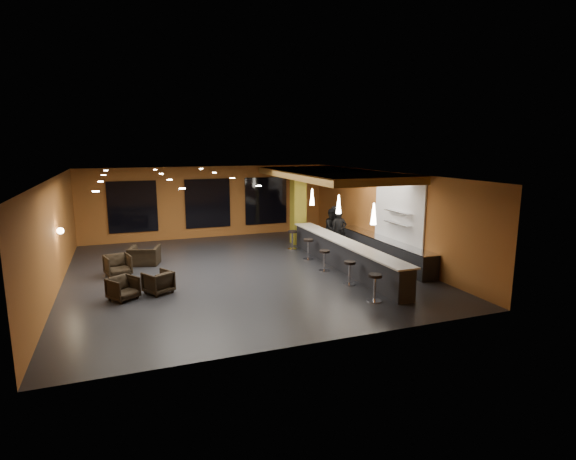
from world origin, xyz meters
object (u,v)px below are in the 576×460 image
object	(u,v)px
staff_a	(339,231)
staff_b	(332,228)
armchair_c	(118,265)
armchair_d	(145,256)
pendant_0	(374,214)
armchair_b	(158,282)
staff_c	(335,227)
bar_stool_3	(308,246)
bar_stool_0	(375,284)
prep_counter	(383,250)
bar_stool_2	(324,258)
pendant_2	(312,197)
bar_stool_4	(292,237)
bar_stool_1	(350,270)
pendant_1	(339,204)
bar_counter	(344,255)
column	(298,206)
armchair_a	(123,288)

from	to	relation	value
staff_a	staff_b	world-z (taller)	staff_a
armchair_c	armchair_d	xyz separation A→B (m)	(0.96, 1.19, -0.02)
pendant_0	armchair_b	distance (m)	7.15
staff_a	staff_c	world-z (taller)	staff_c
staff_b	bar_stool_3	size ratio (longest dim) A/B	2.09
staff_b	armchair_d	bearing A→B (deg)	166.90
armchair_c	bar_stool_0	size ratio (longest dim) A/B	1.00
staff_b	bar_stool_0	distance (m)	7.02
prep_counter	bar_stool_2	world-z (taller)	prep_counter
staff_a	staff_c	bearing A→B (deg)	86.77
prep_counter	pendant_2	distance (m)	3.73
staff_c	bar_stool_4	world-z (taller)	staff_c
bar_stool_1	pendant_0	bearing A→B (deg)	-13.57
armchair_c	pendant_1	bearing A→B (deg)	-25.63
armchair_c	bar_stool_3	world-z (taller)	bar_stool_3
staff_c	bar_stool_4	bearing A→B (deg)	-163.60
bar_stool_2	bar_counter	bearing A→B (deg)	4.56
staff_a	armchair_d	size ratio (longest dim) A/B	1.63
armchair_b	bar_stool_2	xyz separation A→B (m)	(5.88, 0.45, 0.15)
pendant_1	armchair_d	xyz separation A→B (m)	(-6.92, 2.62, -1.99)
armchair_d	bar_stool_2	world-z (taller)	bar_stool_2
staff_c	bar_stool_3	world-z (taller)	staff_c
pendant_0	bar_stool_2	bearing A→B (deg)	112.85
pendant_2	prep_counter	bearing A→B (deg)	-51.34
pendant_0	bar_stool_2	distance (m)	2.80
pendant_2	staff_a	xyz separation A→B (m)	(1.05, -0.53, -1.45)
staff_b	pendant_2	bearing A→B (deg)	177.84
bar_counter	bar_stool_1	size ratio (longest dim) A/B	10.12
armchair_c	column	bearing A→B (deg)	3.38
armchair_c	bar_stool_2	world-z (taller)	bar_stool_2
armchair_c	armchair_d	size ratio (longest dim) A/B	0.75
prep_counter	bar_stool_2	distance (m)	2.87
column	armchair_d	size ratio (longest dim) A/B	3.19
staff_c	staff_b	bearing A→B (deg)	-129.93
armchair_b	pendant_2	bearing A→B (deg)	176.63
bar_stool_3	staff_c	bearing A→B (deg)	39.68
armchair_d	bar_stool_0	distance (m)	9.04
armchair_a	bar_stool_3	distance (m)	7.42
staff_c	bar_stool_2	size ratio (longest dim) A/B	2.41
column	armchair_c	bearing A→B (deg)	-161.31
bar_stool_3	staff_b	bearing A→B (deg)	40.74
staff_b	bar_stool_2	world-z (taller)	staff_b
bar_counter	bar_stool_3	size ratio (longest dim) A/B	9.54
bar_counter	pendant_1	size ratio (longest dim) A/B	11.43
armchair_c	bar_stool_4	distance (m)	7.37
staff_b	armchair_b	xyz separation A→B (m)	(-7.79, -3.74, -0.53)
pendant_2	bar_stool_3	xyz separation A→B (m)	(-0.72, -1.33, -1.81)
bar_stool_3	pendant_1	bearing A→B (deg)	-58.37
bar_counter	armchair_a	distance (m)	7.77
armchair_a	bar_counter	bearing A→B (deg)	-29.06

